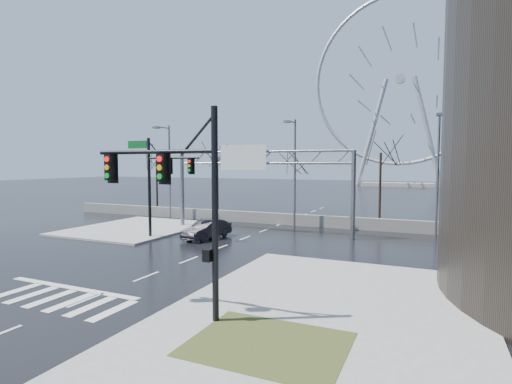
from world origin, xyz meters
The scene contains 18 objects.
ground centered at (0.00, 0.00, 0.00)m, with size 260.00×260.00×0.00m, color black.
sidewalk_right_ext centered at (10.00, 2.00, 0.07)m, with size 12.00×10.00×0.15m, color gray.
sidewalk_far centered at (-11.00, 12.00, 0.07)m, with size 10.00×12.00×0.15m, color gray.
grass_strip centered at (9.00, -5.00, 0.15)m, with size 5.00×4.00×0.02m, color #2F3817.
barrier_wall centered at (0.00, 20.00, 0.55)m, with size 52.00×0.50×1.10m, color slate.
signal_mast_near centered at (5.14, -4.04, 4.87)m, with size 5.52×0.41×8.00m.
signal_mast_far centered at (-5.87, 8.96, 4.83)m, with size 4.72×0.41×8.00m.
sign_gantry centered at (-0.38, 14.96, 5.18)m, with size 16.36×0.40×7.60m.
streetlight_left centered at (-12.00, 18.16, 5.89)m, with size 0.50×2.55×10.00m.
streetlight_mid centered at (2.00, 18.16, 5.89)m, with size 0.50×2.55×10.00m.
streetlight_right centered at (14.00, 18.16, 5.89)m, with size 0.50×2.55×10.00m.
tree_far_left centered at (-18.00, 24.00, 5.57)m, with size 3.50×3.50×7.00m.
tree_left centered at (-9.00, 23.50, 5.98)m, with size 3.75×3.75×7.50m.
tree_center centered at (0.00, 24.50, 5.17)m, with size 3.25×3.25×6.50m.
tree_right centered at (9.00, 23.50, 6.22)m, with size 3.90×3.90×7.80m.
tree_far_right centered at (17.00, 24.00, 5.41)m, with size 3.40×3.40×6.80m.
ferris_wheel centered at (5.00, 95.00, 26.13)m, with size 45.00×6.00×50.91m.
car centered at (-2.68, 10.61, 0.75)m, with size 1.58×4.54×1.50m, color black.
Camera 1 is at (13.73, -16.53, 5.94)m, focal length 28.00 mm.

